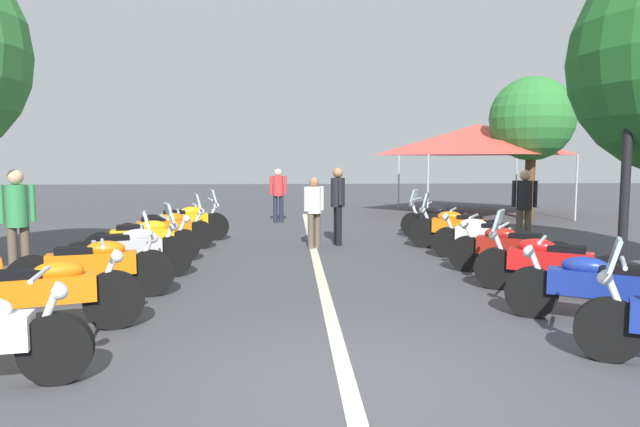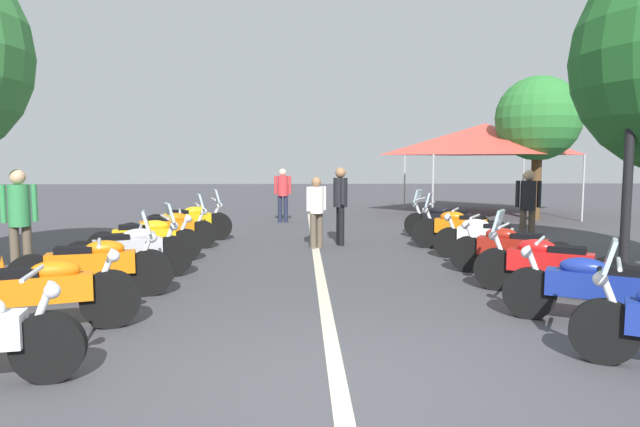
% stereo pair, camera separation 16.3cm
% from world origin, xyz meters
% --- Properties ---
extents(ground_plane, '(80.00, 80.00, 0.00)m').
position_xyz_m(ground_plane, '(0.00, 0.00, 0.00)').
color(ground_plane, '#424247').
extents(lane_centre_stripe, '(20.07, 0.16, 0.01)m').
position_xyz_m(lane_centre_stripe, '(5.20, 0.00, 0.00)').
color(lane_centre_stripe, beige).
rests_on(lane_centre_stripe, ground_plane).
extents(motorcycle_left_row_1, '(0.93, 2.09, 1.02)m').
position_xyz_m(motorcycle_left_row_1, '(1.58, 3.20, 0.47)').
color(motorcycle_left_row_1, black).
rests_on(motorcycle_left_row_1, ground_plane).
extents(motorcycle_left_row_2, '(0.80, 2.16, 1.22)m').
position_xyz_m(motorcycle_left_row_2, '(3.18, 3.20, 0.48)').
color(motorcycle_left_row_2, black).
rests_on(motorcycle_left_row_2, ground_plane).
extents(motorcycle_left_row_3, '(1.00, 1.95, 1.23)m').
position_xyz_m(motorcycle_left_row_3, '(4.42, 3.08, 0.48)').
color(motorcycle_left_row_3, black).
rests_on(motorcycle_left_row_3, ground_plane).
extents(motorcycle_left_row_4, '(0.75, 2.09, 0.98)m').
position_xyz_m(motorcycle_left_row_4, '(6.01, 3.25, 0.45)').
color(motorcycle_left_row_4, black).
rests_on(motorcycle_left_row_4, ground_plane).
extents(motorcycle_left_row_5, '(0.83, 2.05, 1.20)m').
position_xyz_m(motorcycle_left_row_5, '(7.45, 3.16, 0.46)').
color(motorcycle_left_row_5, black).
rests_on(motorcycle_left_row_5, ground_plane).
extents(motorcycle_left_row_6, '(0.84, 2.06, 1.22)m').
position_xyz_m(motorcycle_left_row_6, '(8.71, 2.99, 0.48)').
color(motorcycle_left_row_6, black).
rests_on(motorcycle_left_row_6, ground_plane).
extents(motorcycle_right_row_1, '(1.22, 1.92, 0.99)m').
position_xyz_m(motorcycle_right_row_1, '(1.65, -3.11, 0.45)').
color(motorcycle_right_row_1, black).
rests_on(motorcycle_right_row_1, ground_plane).
extents(motorcycle_right_row_2, '(1.25, 1.88, 1.20)m').
position_xyz_m(motorcycle_right_row_2, '(3.15, -3.19, 0.46)').
color(motorcycle_right_row_2, black).
rests_on(motorcycle_right_row_2, ground_plane).
extents(motorcycle_right_row_3, '(1.17, 1.88, 0.99)m').
position_xyz_m(motorcycle_right_row_3, '(4.52, -3.18, 0.45)').
color(motorcycle_right_row_3, black).
rests_on(motorcycle_right_row_3, ground_plane).
extents(motorcycle_right_row_4, '(1.01, 1.83, 0.98)m').
position_xyz_m(motorcycle_right_row_4, '(6.00, -3.21, 0.44)').
color(motorcycle_right_row_4, black).
rests_on(motorcycle_right_row_4, ground_plane).
extents(motorcycle_right_row_5, '(0.98, 2.00, 1.22)m').
position_xyz_m(motorcycle_right_row_5, '(7.29, -3.10, 0.47)').
color(motorcycle_right_row_5, black).
rests_on(motorcycle_right_row_5, ground_plane).
extents(motorcycle_right_row_6, '(1.21, 1.92, 1.20)m').
position_xyz_m(motorcycle_right_row_6, '(8.87, -3.21, 0.46)').
color(motorcycle_right_row_6, black).
rests_on(motorcycle_right_row_6, ground_plane).
extents(street_lamp_twin_globe, '(0.32, 1.22, 5.27)m').
position_xyz_m(street_lamp_twin_globe, '(3.60, -4.56, 3.56)').
color(street_lamp_twin_globe, black).
rests_on(street_lamp_twin_globe, ground_plane).
extents(traffic_cone_1, '(0.36, 0.36, 0.61)m').
position_xyz_m(traffic_cone_1, '(3.24, 4.48, 0.29)').
color(traffic_cone_1, orange).
rests_on(traffic_cone_1, ground_plane).
extents(bystander_0, '(0.32, 0.53, 1.66)m').
position_xyz_m(bystander_0, '(12.69, 0.88, 0.97)').
color(bystander_0, '#1E2338').
rests_on(bystander_0, ground_plane).
extents(bystander_1, '(0.52, 0.32, 1.76)m').
position_xyz_m(bystander_1, '(7.99, -0.57, 1.04)').
color(bystander_1, black).
rests_on(bystander_1, ground_plane).
extents(bystander_2, '(0.32, 0.52, 1.72)m').
position_xyz_m(bystander_2, '(7.28, -4.58, 1.01)').
color(bystander_2, brown).
rests_on(bystander_2, ground_plane).
extents(bystander_3, '(0.35, 0.44, 1.56)m').
position_xyz_m(bystander_3, '(7.56, -0.02, 0.91)').
color(bystander_3, brown).
rests_on(bystander_3, ground_plane).
extents(bystander_4, '(0.32, 0.47, 1.79)m').
position_xyz_m(bystander_4, '(4.40, 4.78, 1.06)').
color(bystander_4, brown).
rests_on(bystander_4, ground_plane).
extents(roadside_tree_2, '(2.67, 2.67, 4.57)m').
position_xyz_m(roadside_tree_2, '(13.09, -7.21, 3.21)').
color(roadside_tree_2, brown).
rests_on(roadside_tree_2, ground_plane).
extents(event_tent, '(5.27, 5.27, 3.20)m').
position_xyz_m(event_tent, '(14.98, -6.14, 2.65)').
color(event_tent, '#E54C3F').
rests_on(event_tent, ground_plane).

